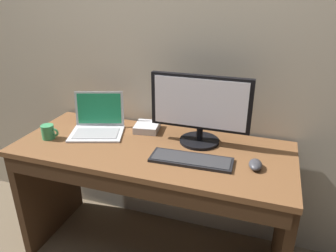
{
  "coord_description": "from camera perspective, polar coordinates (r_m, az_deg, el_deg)",
  "views": [
    {
      "loc": [
        0.59,
        -1.47,
        1.59
      ],
      "look_at": [
        0.1,
        0.0,
        0.91
      ],
      "focal_mm": 33.86,
      "sensor_mm": 36.0,
      "label": 1
    }
  ],
  "objects": [
    {
      "name": "ground_plane",
      "position": [
        2.24,
        -2.48,
        -21.57
      ],
      "size": [
        14.0,
        14.0,
        0.0
      ],
      "primitive_type": "plane",
      "color": "brown"
    },
    {
      "name": "desk",
      "position": [
        1.89,
        -2.91,
        -10.15
      ],
      "size": [
        1.55,
        0.64,
        0.77
      ],
      "color": "brown",
      "rests_on": "ground"
    },
    {
      "name": "laptop_silver",
      "position": [
        2.0,
        -12.52,
        0.5
      ],
      "size": [
        0.38,
        0.35,
        0.23
      ],
      "color": "silver",
      "rests_on": "desk"
    },
    {
      "name": "external_monitor",
      "position": [
        1.74,
        5.81,
        3.27
      ],
      "size": [
        0.56,
        0.23,
        0.4
      ],
      "color": "black",
      "rests_on": "desk"
    },
    {
      "name": "wired_keyboard",
      "position": [
        1.64,
        4.19,
        -6.07
      ],
      "size": [
        0.43,
        0.16,
        0.02
      ],
      "color": "black",
      "rests_on": "desk"
    },
    {
      "name": "computer_mouse",
      "position": [
        1.63,
        15.47,
        -6.72
      ],
      "size": [
        0.07,
        0.11,
        0.04
      ],
      "primitive_type": "ellipsoid",
      "rotation": [
        0.0,
        0.0,
        0.09
      ],
      "color": "#38383D",
      "rests_on": "desk"
    },
    {
      "name": "external_drive_box",
      "position": [
        1.98,
        -3.79,
        -0.19
      ],
      "size": [
        0.17,
        0.18,
        0.04
      ],
      "primitive_type": "cube",
      "rotation": [
        0.0,
        0.0,
        0.15
      ],
      "color": "silver",
      "rests_on": "desk"
    },
    {
      "name": "coffee_mug",
      "position": [
        1.99,
        -20.75,
        -0.99
      ],
      "size": [
        0.11,
        0.07,
        0.08
      ],
      "color": "#388E56",
      "rests_on": "desk"
    }
  ]
}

